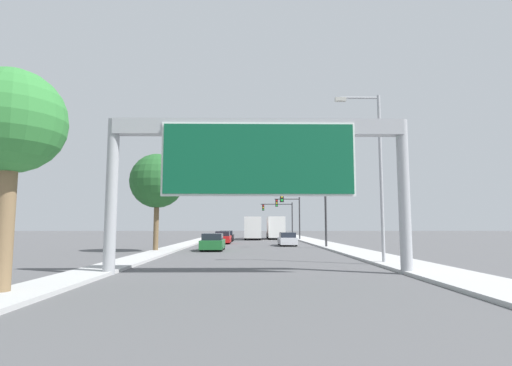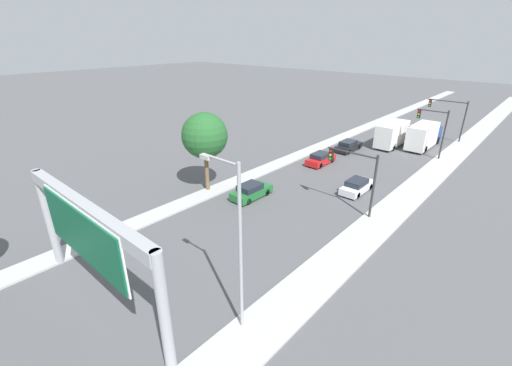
% 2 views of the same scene
% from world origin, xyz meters
% --- Properties ---
extents(sidewalk_right, '(3.00, 120.00, 0.15)m').
position_xyz_m(sidewalk_right, '(7.75, 60.00, 0.07)').
color(sidewalk_right, '#B0B0B0').
rests_on(sidewalk_right, ground).
extents(median_strip_left, '(2.00, 120.00, 0.15)m').
position_xyz_m(median_strip_left, '(-7.25, 60.00, 0.07)').
color(median_strip_left, '#B0B0B0').
rests_on(median_strip_left, ground).
extents(sign_gantry, '(13.41, 0.73, 6.83)m').
position_xyz_m(sign_gantry, '(0.00, 17.86, 5.15)').
color(sign_gantry, '#9EA0A5').
rests_on(sign_gantry, ground).
extents(car_near_center, '(1.83, 4.29, 1.43)m').
position_xyz_m(car_near_center, '(-3.50, 34.28, 0.68)').
color(car_near_center, '#1E662D').
rests_on(car_near_center, ground).
extents(car_near_left, '(1.77, 4.25, 1.43)m').
position_xyz_m(car_near_left, '(-3.50, 46.73, 0.68)').
color(car_near_left, red).
rests_on(car_near_left, ground).
extents(car_mid_right, '(1.84, 4.59, 1.40)m').
position_xyz_m(car_mid_right, '(-3.50, 53.75, 0.66)').
color(car_mid_right, black).
rests_on(car_mid_right, ground).
extents(car_far_right, '(1.74, 4.36, 1.37)m').
position_xyz_m(car_far_right, '(3.50, 42.18, 0.65)').
color(car_far_right, silver).
rests_on(car_far_right, ground).
extents(truck_box_primary, '(2.38, 8.87, 3.32)m').
position_xyz_m(truck_box_primary, '(0.00, 60.29, 1.69)').
color(truck_box_primary, red).
rests_on(truck_box_primary, ground).
extents(truck_box_secondary, '(2.43, 8.41, 3.38)m').
position_xyz_m(truck_box_secondary, '(3.50, 61.88, 1.71)').
color(truck_box_secondary, navy).
rests_on(truck_box_secondary, ground).
extents(traffic_light_near_intersection, '(4.59, 0.32, 5.68)m').
position_xyz_m(traffic_light_near_intersection, '(5.22, 38.00, 3.87)').
color(traffic_light_near_intersection, '#2D2D30').
rests_on(traffic_light_near_intersection, ground).
extents(traffic_light_mid_block, '(3.68, 0.32, 6.17)m').
position_xyz_m(traffic_light_mid_block, '(5.61, 58.00, 4.11)').
color(traffic_light_mid_block, '#2D2D30').
rests_on(traffic_light_mid_block, ground).
extents(traffic_light_far_intersection, '(5.44, 0.32, 5.96)m').
position_xyz_m(traffic_light_far_intersection, '(4.95, 68.00, 4.10)').
color(traffic_light_far_intersection, '#2D2D30').
rests_on(traffic_light_far_intersection, ground).
extents(palm_tree_foreground, '(3.27, 3.27, 6.99)m').
position_xyz_m(palm_tree_foreground, '(-7.81, 12.75, 5.25)').
color(palm_tree_foreground, brown).
rests_on(palm_tree_foreground, ground).
extents(palm_tree_background, '(4.37, 4.37, 7.87)m').
position_xyz_m(palm_tree_background, '(-7.88, 32.62, 5.65)').
color(palm_tree_background, brown).
rests_on(palm_tree_background, ground).
extents(street_lamp_right, '(2.54, 0.28, 9.39)m').
position_xyz_m(street_lamp_right, '(6.56, 22.19, 5.48)').
color(street_lamp_right, '#9EA0A5').
rests_on(street_lamp_right, ground).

